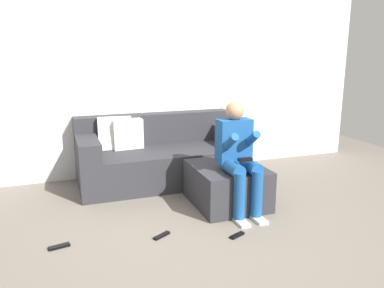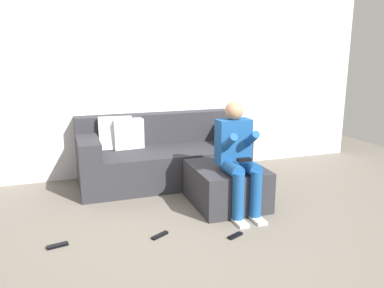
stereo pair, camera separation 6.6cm
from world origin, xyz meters
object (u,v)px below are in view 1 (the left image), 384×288
object	(u,v)px
couch_sectional	(160,156)
ottoman	(227,185)
remote_under_side_table	(59,247)
remote_near_ottoman	(237,235)
remote_by_storage_bin	(162,236)
person_seated	(239,154)

from	to	relation	value
couch_sectional	ottoman	distance (m)	1.12
couch_sectional	remote_under_side_table	distance (m)	1.94
remote_near_ottoman	remote_by_storage_bin	size ratio (longest dim) A/B	0.89
person_seated	remote_under_side_table	xyz separation A→B (m)	(-1.78, -0.20, -0.61)
ottoman	remote_near_ottoman	xyz separation A→B (m)	(-0.23, -0.74, -0.21)
remote_near_ottoman	remote_under_side_table	distance (m)	1.56
person_seated	remote_by_storage_bin	size ratio (longest dim) A/B	6.29
ottoman	remote_by_storage_bin	distance (m)	1.04
couch_sectional	remote_near_ottoman	xyz separation A→B (m)	(0.25, -1.75, -0.31)
remote_by_storage_bin	ottoman	bearing A→B (deg)	0.21
remote_under_side_table	person_seated	bearing A→B (deg)	-5.31
ottoman	remote_near_ottoman	distance (m)	0.81
remote_near_ottoman	remote_by_storage_bin	bearing A→B (deg)	136.92
remote_under_side_table	remote_near_ottoman	bearing A→B (deg)	-23.74
ottoman	remote_under_side_table	distance (m)	1.82
person_seated	remote_under_side_table	distance (m)	1.89
remote_near_ottoman	remote_by_storage_bin	distance (m)	0.68
person_seated	remote_by_storage_bin	distance (m)	1.13
person_seated	remote_under_side_table	world-z (taller)	person_seated
ottoman	couch_sectional	bearing A→B (deg)	115.71
remote_by_storage_bin	remote_under_side_table	world-z (taller)	same
ottoman	remote_by_storage_bin	xyz separation A→B (m)	(-0.88, -0.52, -0.21)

